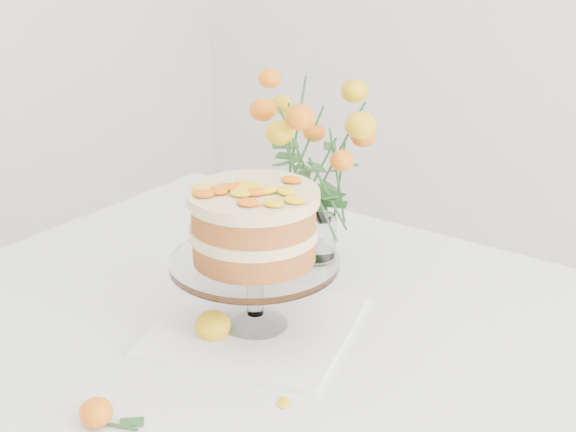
# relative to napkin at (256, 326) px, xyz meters

# --- Properties ---
(table) EXTENTS (1.43, 0.93, 0.76)m
(table) POSITION_rel_napkin_xyz_m (0.13, 0.05, -0.09)
(table) COLOR tan
(table) RESTS_ON ground
(napkin) EXTENTS (0.36, 0.36, 0.01)m
(napkin) POSITION_rel_napkin_xyz_m (0.00, 0.00, 0.00)
(napkin) COLOR white
(napkin) RESTS_ON table
(cake_stand) EXTENTS (0.26, 0.26, 0.23)m
(cake_stand) POSITION_rel_napkin_xyz_m (0.00, 0.00, 0.16)
(cake_stand) COLOR silver
(cake_stand) RESTS_ON napkin
(rose_vase) EXTENTS (0.27, 0.27, 0.37)m
(rose_vase) POSITION_rel_napkin_xyz_m (-0.06, 0.25, 0.21)
(rose_vase) COLOR silver
(rose_vase) RESTS_ON table
(loose_rose_near) EXTENTS (0.10, 0.06, 0.05)m
(loose_rose_near) POSITION_rel_napkin_xyz_m (-0.03, -0.06, 0.02)
(loose_rose_near) COLOR yellow
(loose_rose_near) RESTS_ON table
(loose_rose_far) EXTENTS (0.08, 0.04, 0.04)m
(loose_rose_far) POSITION_rel_napkin_xyz_m (-0.02, -0.31, 0.01)
(loose_rose_far) COLOR #E64A0B
(loose_rose_far) RESTS_ON table
(stray_petal_a) EXTENTS (0.03, 0.02, 0.00)m
(stray_petal_a) POSITION_rel_napkin_xyz_m (0.01, -0.05, -0.00)
(stray_petal_a) COLOR yellow
(stray_petal_a) RESTS_ON table
(stray_petal_b) EXTENTS (0.03, 0.02, 0.00)m
(stray_petal_b) POSITION_rel_napkin_xyz_m (0.11, -0.09, -0.00)
(stray_petal_b) COLOR yellow
(stray_petal_b) RESTS_ON table
(stray_petal_c) EXTENTS (0.03, 0.02, 0.00)m
(stray_petal_c) POSITION_rel_napkin_xyz_m (0.15, -0.13, -0.00)
(stray_petal_c) COLOR yellow
(stray_petal_c) RESTS_ON table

